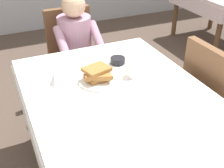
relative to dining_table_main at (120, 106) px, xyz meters
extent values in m
cube|color=white|center=(0.00, 0.00, 0.07)|extent=(1.10, 1.50, 0.04)
cube|color=white|center=(0.00, 0.76, -0.04)|extent=(1.10, 0.01, 0.18)
cube|color=white|center=(-0.56, 0.00, -0.04)|extent=(0.01, 1.50, 0.18)
cube|color=white|center=(0.56, 0.00, -0.04)|extent=(0.01, 1.50, 0.18)
cylinder|color=brown|center=(-0.47, 0.67, -0.30)|extent=(0.07, 0.07, 0.70)
cylinder|color=brown|center=(0.47, 0.67, -0.30)|extent=(0.07, 0.07, 0.70)
cube|color=brown|center=(0.04, 1.07, -0.23)|extent=(0.44, 0.44, 0.05)
cube|color=brown|center=(0.04, 1.27, 0.04)|extent=(0.44, 0.06, 0.48)
cylinder|color=#2D2319|center=(0.22, 0.89, -0.45)|extent=(0.04, 0.04, 0.40)
cylinder|color=#2D2319|center=(-0.14, 0.89, -0.45)|extent=(0.04, 0.04, 0.40)
cylinder|color=#2D2319|center=(0.22, 1.25, -0.45)|extent=(0.04, 0.04, 0.40)
cylinder|color=#2D2319|center=(-0.14, 1.25, -0.45)|extent=(0.04, 0.04, 0.40)
cylinder|color=#B2849E|center=(0.04, 1.05, 0.03)|extent=(0.30, 0.30, 0.46)
sphere|color=#D8AD8C|center=(0.04, 1.03, 0.36)|extent=(0.21, 0.21, 0.21)
cylinder|color=#B2849E|center=(0.20, 0.91, 0.10)|extent=(0.08, 0.29, 0.23)
cylinder|color=#B2849E|center=(-0.12, 0.91, 0.10)|extent=(0.08, 0.29, 0.23)
cylinder|color=#383D51|center=(0.12, 0.87, -0.43)|extent=(0.10, 0.10, 0.45)
cylinder|color=#383D51|center=(-0.04, 0.87, -0.43)|extent=(0.10, 0.10, 0.45)
cube|color=brown|center=(0.87, 0.00, -0.23)|extent=(0.44, 0.44, 0.05)
cube|color=brown|center=(0.67, 0.00, 0.04)|extent=(0.06, 0.44, 0.48)
cylinder|color=#2D2319|center=(1.05, 0.18, -0.45)|extent=(0.04, 0.04, 0.40)
cylinder|color=#2D2319|center=(0.69, 0.18, -0.45)|extent=(0.04, 0.04, 0.40)
cylinder|color=#2D2319|center=(0.69, -0.18, -0.45)|extent=(0.04, 0.04, 0.40)
cylinder|color=white|center=(-0.06, 0.20, 0.10)|extent=(0.28, 0.28, 0.02)
cube|color=#A36B33|center=(-0.06, 0.22, 0.12)|extent=(0.17, 0.15, 0.02)
cube|color=#A36B33|center=(-0.07, 0.19, 0.15)|extent=(0.20, 0.17, 0.03)
cube|color=#A36B33|center=(-0.07, 0.22, 0.18)|extent=(0.19, 0.17, 0.02)
cylinder|color=white|center=(0.16, 0.17, 0.13)|extent=(0.08, 0.08, 0.08)
torus|color=white|center=(0.21, 0.17, 0.14)|extent=(0.05, 0.01, 0.05)
cylinder|color=black|center=(0.16, 0.39, 0.11)|extent=(0.11, 0.11, 0.04)
cone|color=silver|center=(-0.33, 0.29, 0.13)|extent=(0.08, 0.08, 0.07)
cube|color=silver|center=(-0.25, 0.18, 0.09)|extent=(0.03, 0.18, 0.00)
cube|color=silver|center=(0.13, 0.18, 0.09)|extent=(0.03, 0.20, 0.00)
cube|color=silver|center=(-0.08, -0.13, 0.09)|extent=(0.15, 0.05, 0.00)
cube|color=white|center=(-0.39, 0.07, 0.09)|extent=(0.18, 0.13, 0.01)
cube|color=silver|center=(1.92, 1.74, -0.04)|extent=(0.01, 1.10, 0.18)
cylinder|color=brown|center=(2.01, 1.27, -0.30)|extent=(0.07, 0.07, 0.70)
cylinder|color=brown|center=(2.01, 2.21, -0.30)|extent=(0.07, 0.07, 0.70)
cylinder|color=brown|center=(2.75, 2.21, -0.30)|extent=(0.07, 0.07, 0.70)
camera|label=1|loc=(-0.64, -1.29, 1.05)|focal=45.24mm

